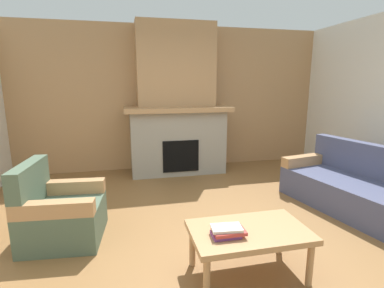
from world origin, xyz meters
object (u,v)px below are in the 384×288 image
fireplace (177,110)px  armchair (60,213)px  coffee_table (249,235)px  couch (355,188)px

fireplace → armchair: 2.87m
armchair → coffee_table: size_ratio=0.85×
couch → coffee_table: couch is taller
couch → armchair: 3.64m
fireplace → coffee_table: (0.05, -3.19, -0.79)m
coffee_table → couch: bearing=26.4°
fireplace → armchair: (-1.65, -2.18, -0.87)m
armchair → coffee_table: (1.71, -1.01, 0.08)m
fireplace → armchair: fireplace is taller
armchair → coffee_table: 1.98m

